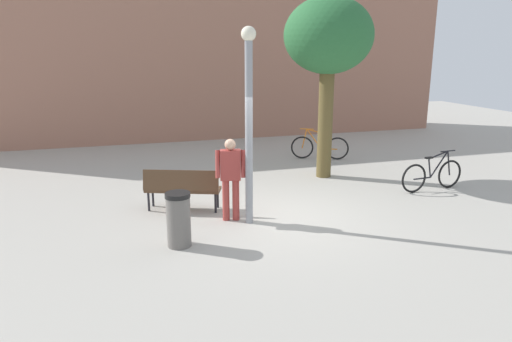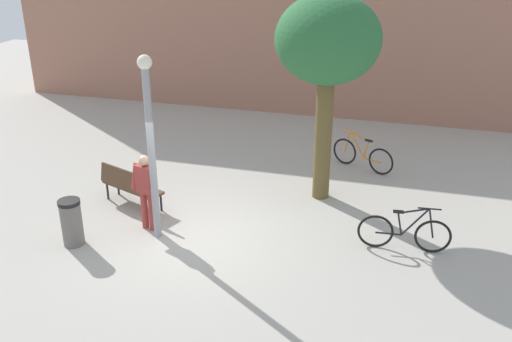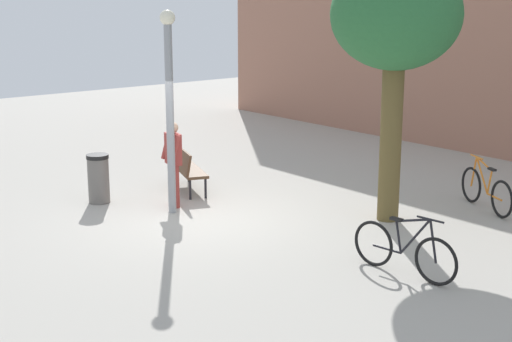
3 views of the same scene
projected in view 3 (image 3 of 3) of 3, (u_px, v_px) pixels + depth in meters
ground_plane at (201, 218)px, 13.91m from camera, size 36.00×36.00×0.00m
building_facade at (510, 23)px, 19.14m from camera, size 19.98×2.00×6.60m
lamppost at (170, 98)px, 13.79m from camera, size 0.28×0.28×3.77m
person_by_lamppost at (173, 158)px, 14.46m from camera, size 0.63×0.39×1.67m
park_bench at (185, 165)px, 15.73m from camera, size 1.66×1.01×0.92m
plaza_tree at (396, 20)px, 13.00m from camera, size 2.28×2.28×4.68m
bicycle_black at (404, 251)px, 11.05m from camera, size 1.81×0.21×0.97m
bicycle_orange at (486, 190)px, 14.40m from camera, size 1.66×0.82×0.97m
trash_bin at (98, 178)px, 14.85m from camera, size 0.44×0.44×0.98m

